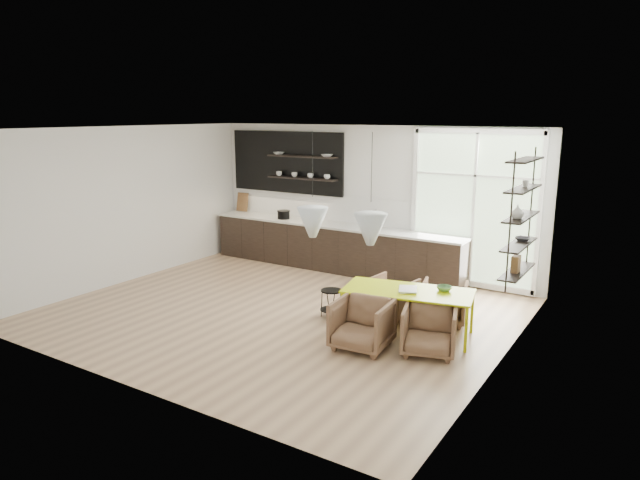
% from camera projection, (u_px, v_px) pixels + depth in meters
% --- Properties ---
extents(room, '(7.02, 6.01, 2.91)m').
position_uv_depth(room, '(346.00, 216.00, 9.45)').
color(room, tan).
rests_on(room, ground).
extents(kitchen_run, '(5.54, 0.69, 2.75)m').
position_uv_depth(kitchen_run, '(330.00, 240.00, 11.62)').
color(kitchen_run, black).
rests_on(kitchen_run, ground).
extents(right_shelving, '(0.26, 1.22, 1.90)m').
position_uv_depth(right_shelving, '(520.00, 220.00, 8.03)').
color(right_shelving, black).
rests_on(right_shelving, ground).
extents(dining_table, '(1.95, 1.17, 0.66)m').
position_uv_depth(dining_table, '(408.00, 293.00, 8.13)').
color(dining_table, '#BED506').
rests_on(dining_table, ground).
extents(armchair_back_left, '(0.74, 0.76, 0.63)m').
position_uv_depth(armchair_back_left, '(391.00, 297.00, 8.91)').
color(armchair_back_left, brown).
rests_on(armchair_back_left, ground).
extents(armchair_back_right, '(0.82, 0.83, 0.62)m').
position_uv_depth(armchair_back_right, '(444.00, 302.00, 8.69)').
color(armchair_back_right, brown).
rests_on(armchair_back_right, ground).
extents(armchair_front_left, '(0.79, 0.81, 0.69)m').
position_uv_depth(armchair_front_left, '(362.00, 324.00, 7.70)').
color(armchair_front_left, brown).
rests_on(armchair_front_left, ground).
extents(armchair_front_right, '(0.87, 0.88, 0.65)m').
position_uv_depth(armchair_front_right, '(429.00, 330.00, 7.53)').
color(armchair_front_right, brown).
rests_on(armchair_front_right, ground).
extents(wire_stool, '(0.35, 0.35, 0.44)m').
position_uv_depth(wire_stool, '(331.00, 300.00, 8.89)').
color(wire_stool, black).
rests_on(wire_stool, ground).
extents(table_book, '(0.37, 0.42, 0.03)m').
position_uv_depth(table_book, '(399.00, 289.00, 8.12)').
color(table_book, white).
rests_on(table_book, dining_table).
extents(table_bowl, '(0.28, 0.28, 0.07)m').
position_uv_depth(table_bowl, '(444.00, 288.00, 8.09)').
color(table_bowl, '#527F4C').
rests_on(table_bowl, dining_table).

